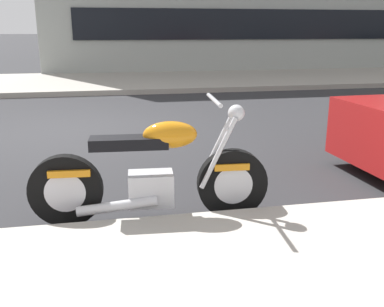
{
  "coord_description": "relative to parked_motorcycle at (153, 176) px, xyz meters",
  "views": [
    {
      "loc": [
        0.48,
        -7.61,
        1.71
      ],
      "look_at": [
        1.22,
        -3.86,
        0.61
      ],
      "focal_mm": 40.94,
      "sensor_mm": 36.0,
      "label": 1
    }
  ],
  "objects": [
    {
      "name": "ground_plane",
      "position": [
        -0.86,
        3.9,
        -0.43
      ],
      "size": [
        260.0,
        260.0,
        0.0
      ],
      "primitive_type": "plane",
      "color": "#28282B"
    },
    {
      "name": "parking_stall_stripe",
      "position": [
        -0.86,
        0.48,
        -0.43
      ],
      "size": [
        0.12,
        2.2,
        0.01
      ],
      "primitive_type": "cube",
      "color": "silver",
      "rests_on": "ground"
    },
    {
      "name": "parked_motorcycle",
      "position": [
        0.0,
        0.0,
        0.0
      ],
      "size": [
        2.15,
        0.62,
        1.12
      ],
      "rotation": [
        0.0,
        0.0,
        -0.07
      ],
      "color": "black",
      "rests_on": "ground"
    }
  ]
}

